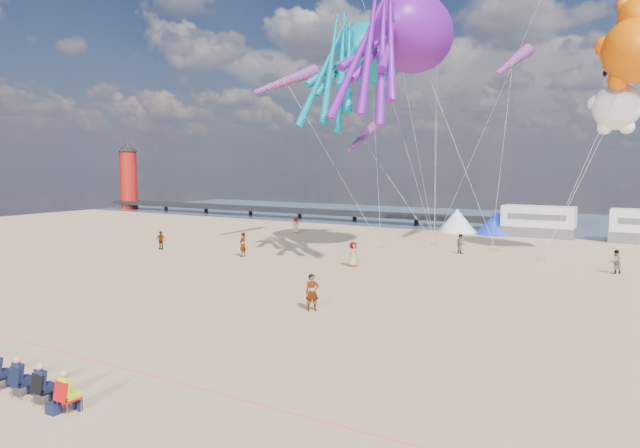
{
  "coord_description": "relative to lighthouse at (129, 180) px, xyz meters",
  "views": [
    {
      "loc": [
        15.82,
        -17.83,
        7.0
      ],
      "look_at": [
        1.66,
        6.0,
        4.09
      ],
      "focal_mm": 32.0,
      "sensor_mm": 36.0,
      "label": 1
    }
  ],
  "objects": [
    {
      "name": "ground",
      "position": [
        56.0,
        -44.0,
        -4.5
      ],
      "size": [
        120.0,
        120.0,
        0.0
      ],
      "primitive_type": "plane",
      "color": "#D8AD7C",
      "rests_on": "ground"
    },
    {
      "name": "water",
      "position": [
        56.0,
        11.0,
        -4.48
      ],
      "size": [
        120.0,
        120.0,
        0.0
      ],
      "primitive_type": "plane",
      "color": "#3B5871",
      "rests_on": "ground"
    },
    {
      "name": "pier",
      "position": [
        28.0,
        0.0,
        -3.5
      ],
      "size": [
        60.0,
        3.0,
        0.5
      ],
      "primitive_type": "cube",
      "color": "black",
      "rests_on": "ground"
    },
    {
      "name": "lighthouse",
      "position": [
        0.0,
        0.0,
        0.0
      ],
      "size": [
        2.6,
        2.6,
        9.0
      ],
      "primitive_type": "cylinder",
      "color": "#A5140F",
      "rests_on": "ground"
    },
    {
      "name": "motorhome_0",
      "position": [
        62.0,
        -4.0,
        -3.0
      ],
      "size": [
        6.6,
        2.5,
        3.0
      ],
      "primitive_type": "cube",
      "color": "silver",
      "rests_on": "ground"
    },
    {
      "name": "tent_white",
      "position": [
        54.0,
        -4.0,
        -3.3
      ],
      "size": [
        4.0,
        4.0,
        2.4
      ],
      "primitive_type": "cone",
      "color": "white",
      "rests_on": "ground"
    },
    {
      "name": "tent_blue",
      "position": [
        58.0,
        -4.0,
        -3.3
      ],
      "size": [
        4.0,
        4.0,
        2.4
      ],
      "primitive_type": "cone",
      "color": "#1933CC",
      "rests_on": "ground"
    },
    {
      "name": "spectator_row",
      "position": [
        55.66,
        -52.18,
        -3.85
      ],
      "size": [
        6.1,
        0.9,
        1.3
      ],
      "primitive_type": null,
      "color": "black",
      "rests_on": "ground"
    },
    {
      "name": "cooler_navy",
      "position": [
        57.49,
        -52.43,
        -4.35
      ],
      "size": [
        0.38,
        0.28,
        0.3
      ],
      "primitive_type": "cube",
      "color": "#141B3F",
      "rests_on": "ground"
    },
    {
      "name": "rope_line",
      "position": [
        56.0,
        -49.0,
        -4.48
      ],
      "size": [
        34.0,
        0.03,
        0.03
      ],
      "primitive_type": "cylinder",
      "rotation": [
        0.0,
        1.57,
        0.0
      ],
      "color": "#F2338C",
      "rests_on": "ground"
    },
    {
      "name": "standing_person",
      "position": [
        57.81,
        -39.0,
        -3.61
      ],
      "size": [
        0.77,
        0.74,
        1.78
      ],
      "primitive_type": "imported",
      "rotation": [
        0.0,
        0.0,
        0.71
      ],
      "color": "tan",
      "rests_on": "ground"
    },
    {
      "name": "beachgoer_0",
      "position": [
        54.03,
        -27.47,
        -3.64
      ],
      "size": [
        0.61,
        0.73,
        1.72
      ],
      "primitive_type": "imported",
      "rotation": [
        0.0,
        0.0,
        1.2
      ],
      "color": "#7F6659",
      "rests_on": "ground"
    },
    {
      "name": "beachgoer_1",
      "position": [
        69.69,
        -21.08,
        -3.73
      ],
      "size": [
        0.89,
        0.85,
        1.54
      ],
      "primitive_type": "imported",
      "rotation": [
        0.0,
        0.0,
        3.82
      ],
      "color": "#7F6659",
      "rests_on": "ground"
    },
    {
      "name": "beachgoer_3",
      "position": [
        36.72,
        -28.52,
        -3.74
      ],
      "size": [
        1.09,
        0.79,
        1.52
      ],
      "primitive_type": "imported",
      "rotation": [
        0.0,
        0.0,
        0.25
      ],
      "color": "#7F6659",
      "rests_on": "ground"
    },
    {
      "name": "beachgoer_5",
      "position": [
        44.95,
        -28.09,
        -3.57
      ],
      "size": [
        0.73,
        1.77,
        1.85
      ],
      "primitive_type": "imported",
      "rotation": [
        0.0,
        0.0,
        4.82
      ],
      "color": "#7F6659",
      "rests_on": "ground"
    },
    {
      "name": "beachgoer_6",
      "position": [
        40.2,
        -13.46,
        -3.71
      ],
      "size": [
        0.69,
        0.63,
        1.59
      ],
      "primitive_type": "imported",
      "rotation": [
        0.0,
        0.0,
        3.72
      ],
      "color": "#7F6659",
      "rests_on": "ground"
    },
    {
      "name": "beachgoer_7",
      "position": [
        58.63,
        -17.95,
        -3.72
      ],
      "size": [
        0.9,
        0.87,
        1.55
      ],
      "primitive_type": "imported",
      "rotation": [
        0.0,
        0.0,
        2.44
      ],
      "color": "#7F6659",
      "rests_on": "ground"
    },
    {
      "name": "sandbag_a",
      "position": [
        52.15,
        -18.71,
        -4.39
      ],
      "size": [
        0.5,
        0.35,
        0.22
      ],
      "primitive_type": "cube",
      "color": "gray",
      "rests_on": "ground"
    },
    {
      "name": "sandbag_b",
      "position": [
        60.91,
        -15.91,
        -4.39
      ],
      "size": [
        0.5,
        0.35,
        0.22
      ],
      "primitive_type": "cube",
      "color": "gray",
      "rests_on": "ground"
    },
    {
      "name": "sandbag_c",
      "position": [
        64.83,
        -18.48,
        -4.39
      ],
      "size": [
        0.5,
        0.35,
        0.22
      ],
      "primitive_type": "cube",
      "color": "gray",
      "rests_on": "ground"
    },
    {
      "name": "sandbag_d",
      "position": [
        60.35,
        -15.18,
        -4.39
      ],
      "size": [
        0.5,
        0.35,
        0.22
      ],
      "primitive_type": "cube",
      "color": "gray",
      "rests_on": "ground"
    },
    {
      "name": "sandbag_e",
      "position": [
        55.47,
        -15.02,
        -4.39
      ],
      "size": [
        0.5,
        0.35,
        0.22
      ],
      "primitive_type": "cube",
      "color": "gray",
      "rests_on": "ground"
    },
    {
      "name": "kite_octopus_teal",
      "position": [
        52.08,
        -20.91,
        11.04
      ],
      "size": [
        5.71,
        10.39,
        11.26
      ],
      "primitive_type": null,
      "rotation": [
        0.0,
        0.0,
        -0.16
      ],
      "color": "#007890"
    },
    {
      "name": "kite_octopus_purple",
      "position": [
        56.36,
        -23.18,
        11.68
      ],
      "size": [
        5.79,
        11.04,
        12.07
      ],
      "primitive_type": null,
      "rotation": [
        0.0,
        0.0,
        -0.12
      ],
      "color": "#640F96"
    },
    {
      "name": "kite_panda",
      "position": [
        68.95,
        -15.5,
        6.58
      ],
      "size": [
        5.21,
        5.1,
        5.65
      ],
      "primitive_type": null,
      "rotation": [
        0.0,
        0.0,
        -0.43
      ],
      "color": "white"
    },
    {
      "name": "kite_teddy_orange",
      "position": [
        70.02,
        -17.37,
        10.08
      ],
      "size": [
        6.09,
        5.84,
        7.43
      ],
      "primitive_type": null,
      "rotation": [
        0.0,
        0.0,
        -0.19
      ],
      "color": "#F25E01"
    },
    {
      "name": "windsock_left",
      "position": [
        44.66,
        -21.72,
        9.36
      ],
      "size": [
        2.67,
        7.44,
        7.38
      ],
      "primitive_type": null,
      "rotation": [
        0.0,
        0.0,
        -0.22
      ],
      "color": "red"
    },
    {
      "name": "windsock_mid",
      "position": [
        61.59,
        -15.4,
        10.42
      ],
      "size": [
        2.18,
        6.0,
        5.92
      ],
      "primitive_type": null,
      "rotation": [
        0.0,
        0.0,
        -0.2
      ],
      "color": "red"
    },
    {
      "name": "windsock_right",
      "position": [
        48.89,
        -16.04,
        4.81
      ],
      "size": [
        1.11,
        4.91,
        4.87
      ],
      "primitive_type": null,
      "rotation": [
        0.0,
        0.0,
        -0.04
      ],
      "color": "red"
    }
  ]
}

